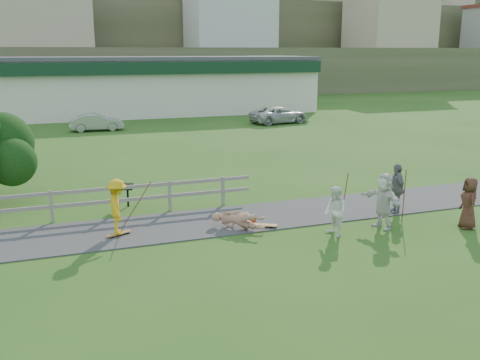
{
  "coord_description": "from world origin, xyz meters",
  "views": [
    {
      "loc": [
        -3.9,
        -14.85,
        5.59
      ],
      "look_at": [
        2.2,
        2.0,
        1.25
      ],
      "focal_mm": 40.0,
      "sensor_mm": 36.0,
      "label": 1
    }
  ],
  "objects_px": {
    "spectator_d": "(384,201)",
    "bbq": "(128,195)",
    "skater_fallen": "(238,220)",
    "spectator_b": "(396,189)",
    "spectator_a": "(335,212)",
    "car_silver": "(96,122)",
    "car_white": "(279,115)",
    "skater_rider": "(118,210)",
    "spectator_c": "(469,203)"
  },
  "relations": [
    {
      "from": "spectator_d",
      "to": "bbq",
      "type": "distance_m",
      "value": 9.09
    },
    {
      "from": "skater_fallen",
      "to": "spectator_b",
      "type": "height_order",
      "value": "spectator_b"
    },
    {
      "from": "spectator_a",
      "to": "bbq",
      "type": "xyz_separation_m",
      "value": [
        -5.54,
        5.44,
        -0.35
      ]
    },
    {
      "from": "spectator_b",
      "to": "spectator_d",
      "type": "distance_m",
      "value": 1.86
    },
    {
      "from": "spectator_b",
      "to": "bbq",
      "type": "bearing_deg",
      "value": -102.94
    },
    {
      "from": "car_silver",
      "to": "bbq",
      "type": "xyz_separation_m",
      "value": [
        -0.72,
        -20.16,
        -0.19
      ]
    },
    {
      "from": "spectator_d",
      "to": "spectator_b",
      "type": "bearing_deg",
      "value": 122.26
    },
    {
      "from": "spectator_a",
      "to": "spectator_d",
      "type": "height_order",
      "value": "spectator_d"
    },
    {
      "from": "spectator_d",
      "to": "bbq",
      "type": "xyz_separation_m",
      "value": [
        -7.39,
        5.27,
        -0.48
      ]
    },
    {
      "from": "spectator_a",
      "to": "car_silver",
      "type": "bearing_deg",
      "value": -175.89
    },
    {
      "from": "car_white",
      "to": "bbq",
      "type": "height_order",
      "value": "car_white"
    },
    {
      "from": "skater_fallen",
      "to": "spectator_a",
      "type": "height_order",
      "value": "spectator_a"
    },
    {
      "from": "spectator_a",
      "to": "car_white",
      "type": "distance_m",
      "value": 26.6
    },
    {
      "from": "spectator_a",
      "to": "car_white",
      "type": "bearing_deg",
      "value": 153.25
    },
    {
      "from": "car_silver",
      "to": "bbq",
      "type": "height_order",
      "value": "car_silver"
    },
    {
      "from": "skater_rider",
      "to": "spectator_a",
      "type": "bearing_deg",
      "value": -103.86
    },
    {
      "from": "skater_rider",
      "to": "car_white",
      "type": "height_order",
      "value": "skater_rider"
    },
    {
      "from": "spectator_b",
      "to": "car_silver",
      "type": "height_order",
      "value": "spectator_b"
    },
    {
      "from": "car_silver",
      "to": "spectator_a",
      "type": "bearing_deg",
      "value": -168.73
    },
    {
      "from": "skater_fallen",
      "to": "spectator_d",
      "type": "height_order",
      "value": "spectator_d"
    },
    {
      "from": "spectator_a",
      "to": "spectator_b",
      "type": "height_order",
      "value": "spectator_b"
    },
    {
      "from": "spectator_b",
      "to": "bbq",
      "type": "relative_size",
      "value": 2.06
    },
    {
      "from": "car_white",
      "to": "skater_fallen",
      "type": "bearing_deg",
      "value": 142.14
    },
    {
      "from": "skater_fallen",
      "to": "skater_rider",
      "type": "bearing_deg",
      "value": 124.22
    },
    {
      "from": "car_silver",
      "to": "spectator_d",
      "type": "bearing_deg",
      "value": -164.7
    },
    {
      "from": "car_white",
      "to": "spectator_a",
      "type": "bearing_deg",
      "value": 148.72
    },
    {
      "from": "spectator_b",
      "to": "spectator_a",
      "type": "bearing_deg",
      "value": -54.75
    },
    {
      "from": "spectator_a",
      "to": "spectator_d",
      "type": "distance_m",
      "value": 1.86
    },
    {
      "from": "skater_fallen",
      "to": "car_white",
      "type": "distance_m",
      "value": 26.19
    },
    {
      "from": "car_silver",
      "to": "spectator_c",
      "type": "bearing_deg",
      "value": -160.09
    },
    {
      "from": "spectator_a",
      "to": "bbq",
      "type": "distance_m",
      "value": 7.77
    },
    {
      "from": "spectator_b",
      "to": "car_silver",
      "type": "relative_size",
      "value": 0.48
    },
    {
      "from": "skater_fallen",
      "to": "spectator_c",
      "type": "bearing_deg",
      "value": -64.6
    },
    {
      "from": "spectator_b",
      "to": "spectator_d",
      "type": "xyz_separation_m",
      "value": [
        -1.39,
        -1.24,
        0.02
      ]
    },
    {
      "from": "spectator_a",
      "to": "car_white",
      "type": "xyz_separation_m",
      "value": [
        9.19,
        24.96,
        -0.12
      ]
    },
    {
      "from": "spectator_b",
      "to": "spectator_c",
      "type": "relative_size",
      "value": 1.06
    },
    {
      "from": "bbq",
      "to": "spectator_c",
      "type": "bearing_deg",
      "value": -10.53
    },
    {
      "from": "car_silver",
      "to": "car_white",
      "type": "bearing_deg",
      "value": -91.99
    },
    {
      "from": "spectator_a",
      "to": "spectator_c",
      "type": "xyz_separation_m",
      "value": [
        4.42,
        -0.79,
        0.06
      ]
    },
    {
      "from": "spectator_a",
      "to": "spectator_b",
      "type": "distance_m",
      "value": 3.53
    },
    {
      "from": "car_white",
      "to": "bbq",
      "type": "xyz_separation_m",
      "value": [
        -14.73,
        -19.52,
        -0.23
      ]
    },
    {
      "from": "spectator_d",
      "to": "car_white",
      "type": "height_order",
      "value": "spectator_d"
    },
    {
      "from": "skater_fallen",
      "to": "spectator_c",
      "type": "distance_m",
      "value": 7.44
    },
    {
      "from": "skater_rider",
      "to": "spectator_a",
      "type": "distance_m",
      "value": 6.67
    },
    {
      "from": "spectator_d",
      "to": "car_white",
      "type": "xyz_separation_m",
      "value": [
        7.34,
        24.8,
        -0.25
      ]
    },
    {
      "from": "car_silver",
      "to": "bbq",
      "type": "distance_m",
      "value": 20.18
    },
    {
      "from": "skater_fallen",
      "to": "car_white",
      "type": "bearing_deg",
      "value": 17.28
    },
    {
      "from": "spectator_c",
      "to": "bbq",
      "type": "relative_size",
      "value": 1.96
    },
    {
      "from": "spectator_d",
      "to": "car_white",
      "type": "relative_size",
      "value": 0.38
    },
    {
      "from": "spectator_a",
      "to": "car_silver",
      "type": "xyz_separation_m",
      "value": [
        -4.81,
        25.6,
        -0.17
      ]
    }
  ]
}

